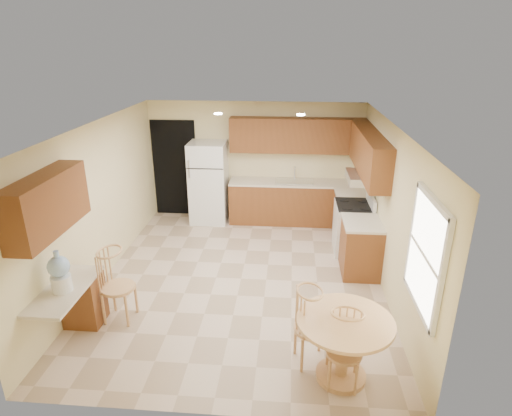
# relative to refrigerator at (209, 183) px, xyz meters

# --- Properties ---
(floor) EXTENTS (5.50, 5.50, 0.00)m
(floor) POSITION_rel_refrigerator_xyz_m (0.95, -2.40, -0.86)
(floor) COLOR #C8AB91
(floor) RESTS_ON ground
(ceiling) EXTENTS (4.50, 5.50, 0.02)m
(ceiling) POSITION_rel_refrigerator_xyz_m (0.95, -2.40, 1.64)
(ceiling) COLOR white
(ceiling) RESTS_ON wall_back
(wall_back) EXTENTS (4.50, 0.02, 2.50)m
(wall_back) POSITION_rel_refrigerator_xyz_m (0.95, 0.35, 0.39)
(wall_back) COLOR beige
(wall_back) RESTS_ON floor
(wall_front) EXTENTS (4.50, 0.02, 2.50)m
(wall_front) POSITION_rel_refrigerator_xyz_m (0.95, -5.15, 0.39)
(wall_front) COLOR beige
(wall_front) RESTS_ON floor
(wall_left) EXTENTS (0.02, 5.50, 2.50)m
(wall_left) POSITION_rel_refrigerator_xyz_m (-1.30, -2.40, 0.39)
(wall_left) COLOR beige
(wall_left) RESTS_ON floor
(wall_right) EXTENTS (0.02, 5.50, 2.50)m
(wall_right) POSITION_rel_refrigerator_xyz_m (3.20, -2.40, 0.39)
(wall_right) COLOR beige
(wall_right) RESTS_ON floor
(doorway) EXTENTS (0.90, 0.02, 2.10)m
(doorway) POSITION_rel_refrigerator_xyz_m (-0.80, 0.34, 0.19)
(doorway) COLOR black
(doorway) RESTS_ON floor
(base_cab_back) EXTENTS (2.75, 0.60, 0.87)m
(base_cab_back) POSITION_rel_refrigerator_xyz_m (1.83, 0.05, -0.42)
(base_cab_back) COLOR brown
(base_cab_back) RESTS_ON floor
(counter_back) EXTENTS (2.75, 0.63, 0.04)m
(counter_back) POSITION_rel_refrigerator_xyz_m (1.83, 0.05, 0.03)
(counter_back) COLOR beige
(counter_back) RESTS_ON base_cab_back
(base_cab_right_a) EXTENTS (0.60, 0.59, 0.87)m
(base_cab_right_a) POSITION_rel_refrigerator_xyz_m (2.90, -0.54, -0.42)
(base_cab_right_a) COLOR brown
(base_cab_right_a) RESTS_ON floor
(counter_right_a) EXTENTS (0.63, 0.59, 0.04)m
(counter_right_a) POSITION_rel_refrigerator_xyz_m (2.90, -0.54, 0.03)
(counter_right_a) COLOR beige
(counter_right_a) RESTS_ON base_cab_right_a
(base_cab_right_b) EXTENTS (0.60, 0.80, 0.87)m
(base_cab_right_b) POSITION_rel_refrigerator_xyz_m (2.90, -2.00, -0.42)
(base_cab_right_b) COLOR brown
(base_cab_right_b) RESTS_ON floor
(counter_right_b) EXTENTS (0.63, 0.80, 0.04)m
(counter_right_b) POSITION_rel_refrigerator_xyz_m (2.90, -2.00, 0.03)
(counter_right_b) COLOR beige
(counter_right_b) RESTS_ON base_cab_right_b
(upper_cab_back) EXTENTS (2.75, 0.33, 0.70)m
(upper_cab_back) POSITION_rel_refrigerator_xyz_m (1.83, 0.19, 0.99)
(upper_cab_back) COLOR brown
(upper_cab_back) RESTS_ON wall_back
(upper_cab_right) EXTENTS (0.33, 2.42, 0.70)m
(upper_cab_right) POSITION_rel_refrigerator_xyz_m (3.04, -1.19, 0.99)
(upper_cab_right) COLOR brown
(upper_cab_right) RESTS_ON wall_right
(upper_cab_left) EXTENTS (0.33, 1.40, 0.70)m
(upper_cab_left) POSITION_rel_refrigerator_xyz_m (-1.13, -4.00, 0.99)
(upper_cab_left) COLOR brown
(upper_cab_left) RESTS_ON wall_left
(sink) EXTENTS (0.78, 0.44, 0.01)m
(sink) POSITION_rel_refrigerator_xyz_m (1.80, 0.05, 0.05)
(sink) COLOR silver
(sink) RESTS_ON counter_back
(range_hood) EXTENTS (0.50, 0.76, 0.14)m
(range_hood) POSITION_rel_refrigerator_xyz_m (2.95, -1.22, 0.56)
(range_hood) COLOR silver
(range_hood) RESTS_ON upper_cab_right
(desk_pedestal) EXTENTS (0.48, 0.42, 0.72)m
(desk_pedestal) POSITION_rel_refrigerator_xyz_m (-1.05, -3.72, -0.50)
(desk_pedestal) COLOR brown
(desk_pedestal) RESTS_ON floor
(desk_top) EXTENTS (0.50, 1.20, 0.04)m
(desk_top) POSITION_rel_refrigerator_xyz_m (-1.05, -4.10, -0.11)
(desk_top) COLOR beige
(desk_top) RESTS_ON desk_pedestal
(window) EXTENTS (0.06, 1.12, 1.30)m
(window) POSITION_rel_refrigerator_xyz_m (3.18, -4.25, 0.64)
(window) COLOR white
(window) RESTS_ON wall_right
(can_light_a) EXTENTS (0.14, 0.14, 0.02)m
(can_light_a) POSITION_rel_refrigerator_xyz_m (0.45, -1.20, 1.63)
(can_light_a) COLOR white
(can_light_a) RESTS_ON ceiling
(can_light_b) EXTENTS (0.14, 0.14, 0.02)m
(can_light_b) POSITION_rel_refrigerator_xyz_m (1.85, -1.20, 1.63)
(can_light_b) COLOR white
(can_light_b) RESTS_ON ceiling
(refrigerator) EXTENTS (0.76, 0.74, 1.71)m
(refrigerator) POSITION_rel_refrigerator_xyz_m (0.00, 0.00, 0.00)
(refrigerator) COLOR white
(refrigerator) RESTS_ON floor
(stove) EXTENTS (0.65, 0.76, 1.09)m
(stove) POSITION_rel_refrigerator_xyz_m (2.88, -1.22, -0.39)
(stove) COLOR white
(stove) RESTS_ON floor
(dining_table) EXTENTS (1.07, 1.07, 0.79)m
(dining_table) POSITION_rel_refrigerator_xyz_m (2.35, -4.50, -0.34)
(dining_table) COLOR tan
(dining_table) RESTS_ON floor
(chair_table_a) EXTENTS (0.44, 0.57, 0.99)m
(chair_table_a) POSITION_rel_refrigerator_xyz_m (2.01, -4.34, -0.26)
(chair_table_a) COLOR tan
(chair_table_a) RESTS_ON floor
(chair_table_b) EXTENTS (0.40, 0.40, 0.91)m
(chair_table_b) POSITION_rel_refrigerator_xyz_m (2.35, -4.69, -0.30)
(chair_table_b) COLOR tan
(chair_table_b) RESTS_ON floor
(chair_desk) EXTENTS (0.46, 0.59, 1.04)m
(chair_desk) POSITION_rel_refrigerator_xyz_m (-0.60, -3.70, -0.22)
(chair_desk) COLOR tan
(chair_desk) RESTS_ON floor
(water_crock) EXTENTS (0.26, 0.26, 0.54)m
(water_crock) POSITION_rel_refrigerator_xyz_m (-1.05, -4.14, 0.16)
(water_crock) COLOR white
(water_crock) RESTS_ON desk_top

